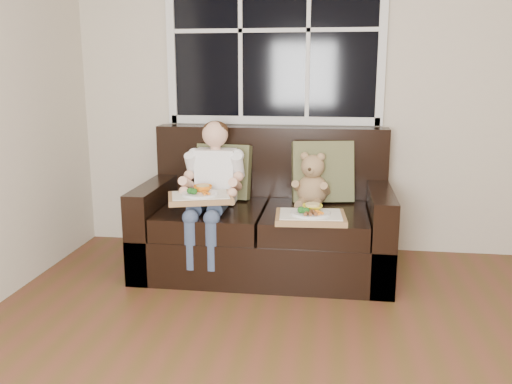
# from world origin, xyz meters

# --- Properties ---
(window_back) EXTENTS (1.62, 0.04, 1.37)m
(window_back) POSITION_xyz_m (-0.74, 2.48, 1.65)
(window_back) COLOR black
(window_back) RESTS_ON room_walls
(loveseat) EXTENTS (1.70, 0.92, 0.96)m
(loveseat) POSITION_xyz_m (-0.74, 2.02, 0.31)
(loveseat) COLOR black
(loveseat) RESTS_ON ground
(pillow_left) EXTENTS (0.41, 0.21, 0.40)m
(pillow_left) POSITION_xyz_m (-1.07, 2.17, 0.65)
(pillow_left) COLOR olive
(pillow_left) RESTS_ON loveseat
(pillow_right) EXTENTS (0.46, 0.27, 0.44)m
(pillow_right) POSITION_xyz_m (-0.36, 2.17, 0.66)
(pillow_right) COLOR olive
(pillow_right) RESTS_ON loveseat
(child) EXTENTS (0.39, 0.60, 0.89)m
(child) POSITION_xyz_m (-1.09, 1.90, 0.65)
(child) COLOR white
(child) RESTS_ON loveseat
(teddy_bear) EXTENTS (0.25, 0.30, 0.38)m
(teddy_bear) POSITION_xyz_m (-0.42, 2.06, 0.60)
(teddy_bear) COLOR tan
(teddy_bear) RESTS_ON loveseat
(tray_left) EXTENTS (0.48, 0.42, 0.09)m
(tray_left) POSITION_xyz_m (-1.13, 1.69, 0.57)
(tray_left) COLOR #9C7246
(tray_left) RESTS_ON child
(tray_right) EXTENTS (0.46, 0.36, 0.10)m
(tray_right) POSITION_xyz_m (-0.42, 1.66, 0.48)
(tray_right) COLOR #9C7246
(tray_right) RESTS_ON loveseat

